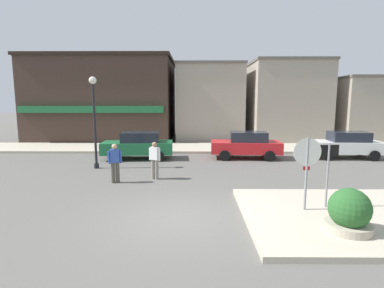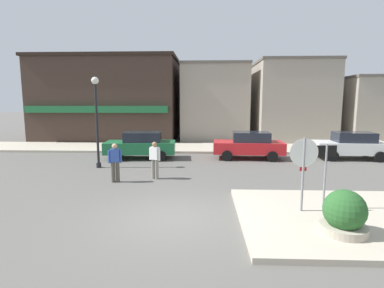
# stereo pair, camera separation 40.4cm
# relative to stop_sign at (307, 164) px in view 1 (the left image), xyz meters

# --- Properties ---
(ground_plane) EXTENTS (160.00, 160.00, 0.00)m
(ground_plane) POSITION_rel_stop_sign_xyz_m (-3.63, -0.32, -1.52)
(ground_plane) COLOR #5B5954
(sidewalk_corner) EXTENTS (6.40, 4.80, 0.15)m
(sidewalk_corner) POSITION_rel_stop_sign_xyz_m (1.35, -0.36, -1.44)
(sidewalk_corner) COLOR #B7AD99
(sidewalk_corner) RESTS_ON ground
(kerb_far) EXTENTS (80.00, 4.00, 0.15)m
(kerb_far) POSITION_rel_stop_sign_xyz_m (-3.63, 12.24, -1.44)
(kerb_far) COLOR #B7AD99
(kerb_far) RESTS_ON ground
(stop_sign) EXTENTS (0.82, 0.08, 2.30)m
(stop_sign) POSITION_rel_stop_sign_xyz_m (0.00, 0.00, 0.00)
(stop_sign) COLOR gray
(stop_sign) RESTS_ON ground
(one_way_sign) EXTENTS (0.60, 0.07, 2.10)m
(one_way_sign) POSITION_rel_stop_sign_xyz_m (0.71, 0.21, -0.19)
(one_way_sign) COLOR gray
(one_way_sign) RESTS_ON ground
(planter) EXTENTS (1.10, 1.10, 1.23)m
(planter) POSITION_rel_stop_sign_xyz_m (0.54, -1.47, -0.96)
(planter) COLOR #ADA38E
(planter) RESTS_ON ground
(lamp_post) EXTENTS (0.36, 0.36, 4.54)m
(lamp_post) POSITION_rel_stop_sign_xyz_m (-8.15, 6.07, 1.44)
(lamp_post) COLOR black
(lamp_post) RESTS_ON ground
(parked_car_nearest) EXTENTS (4.10, 2.08, 1.56)m
(parked_car_nearest) POSITION_rel_stop_sign_xyz_m (-6.50, 8.52, -0.71)
(parked_car_nearest) COLOR #1E6B3D
(parked_car_nearest) RESTS_ON ground
(parked_car_second) EXTENTS (4.09, 2.05, 1.56)m
(parked_car_second) POSITION_rel_stop_sign_xyz_m (-0.24, 8.76, -0.71)
(parked_car_second) COLOR red
(parked_car_second) RESTS_ON ground
(parked_car_third) EXTENTS (4.09, 2.05, 1.56)m
(parked_car_third) POSITION_rel_stop_sign_xyz_m (5.63, 8.89, -0.71)
(parked_car_third) COLOR white
(parked_car_third) RESTS_ON ground
(pedestrian_crossing_near) EXTENTS (0.54, 0.35, 1.61)m
(pedestrian_crossing_near) POSITION_rel_stop_sign_xyz_m (-4.95, 4.00, -0.65)
(pedestrian_crossing_near) COLOR gray
(pedestrian_crossing_near) RESTS_ON ground
(pedestrian_crossing_far) EXTENTS (0.55, 0.31, 1.61)m
(pedestrian_crossing_far) POSITION_rel_stop_sign_xyz_m (-6.50, 3.41, -0.65)
(pedestrian_crossing_far) COLOR #4C473D
(pedestrian_crossing_far) RESTS_ON ground
(building_corner_shop) EXTENTS (11.89, 9.27, 6.97)m
(building_corner_shop) POSITION_rel_stop_sign_xyz_m (-11.07, 18.61, 1.97)
(building_corner_shop) COLOR #3D2D26
(building_corner_shop) RESTS_ON ground
(building_storefront_left_near) EXTENTS (5.60, 8.13, 6.39)m
(building_storefront_left_near) POSITION_rel_stop_sign_xyz_m (-2.01, 18.96, 1.68)
(building_storefront_left_near) COLOR #9E9384
(building_storefront_left_near) RESTS_ON ground
(building_storefront_left_mid) EXTENTS (5.99, 7.19, 6.56)m
(building_storefront_left_mid) POSITION_rel_stop_sign_xyz_m (4.38, 17.61, 1.77)
(building_storefront_left_mid) COLOR #9E9384
(building_storefront_left_mid) RESTS_ON ground
(building_storefront_right_near) EXTENTS (6.10, 7.36, 5.24)m
(building_storefront_right_near) POSITION_rel_stop_sign_xyz_m (11.22, 17.38, 1.11)
(building_storefront_right_near) COLOR #9E9384
(building_storefront_right_near) RESTS_ON ground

